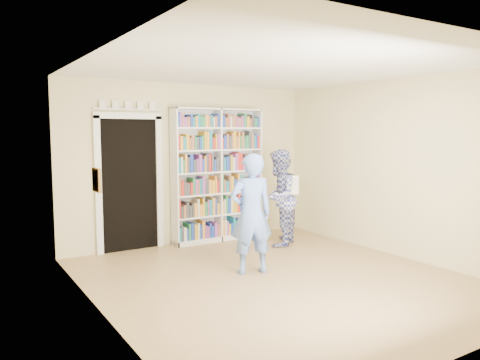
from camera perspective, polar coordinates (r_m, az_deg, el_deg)
name	(u,v)px	position (r m, az deg, el deg)	size (l,w,h in m)	color
floor	(278,279)	(6.20, 4.66, -11.97)	(5.00, 5.00, 0.00)	#9D794C
ceiling	(280,67)	(5.95, 4.89, 13.60)	(5.00, 5.00, 0.00)	white
wall_back	(191,164)	(8.06, -5.99, 1.97)	(4.50, 4.50, 0.00)	beige
wall_left	(100,187)	(4.92, -16.67, -0.79)	(5.00, 5.00, 0.00)	beige
wall_right	(398,168)	(7.49, 18.66, 1.39)	(5.00, 5.00, 0.00)	beige
bookshelf	(217,174)	(8.13, -2.76, 0.69)	(1.67, 0.31, 2.30)	white
doorway	(129,177)	(7.63, -13.33, 0.33)	(1.10, 0.08, 2.43)	black
wall_art	(97,180)	(5.11, -17.08, 0.01)	(0.03, 0.25, 0.25)	brown
man_blue	(251,214)	(6.26, 1.38, -4.14)	(0.59, 0.39, 1.62)	#668EE3
man_plaid	(279,198)	(7.81, 4.75, -2.17)	(0.78, 0.61, 1.61)	#303795
paper_sheet	(293,185)	(7.66, 6.45, -0.62)	(0.22, 0.01, 0.31)	white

